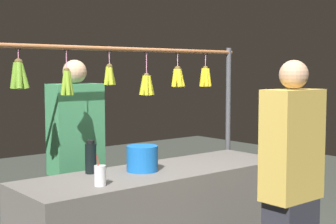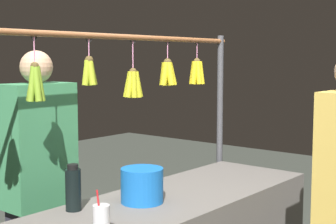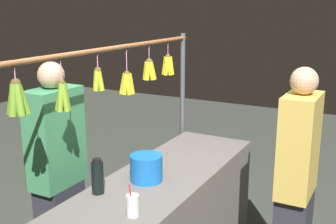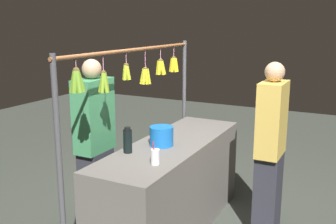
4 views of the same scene
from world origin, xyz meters
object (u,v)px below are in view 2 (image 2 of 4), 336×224
(drink_cup, at_px, (101,220))
(vendor_person, at_px, (40,200))
(water_bottle, at_px, (73,189))
(blue_bucket, at_px, (142,185))

(drink_cup, bearing_deg, vendor_person, -109.86)
(water_bottle, relative_size, blue_bucket, 1.05)
(water_bottle, xyz_separation_m, vendor_person, (-0.15, -0.47, -0.17))
(blue_bucket, distance_m, drink_cup, 0.50)
(blue_bucket, height_order, vendor_person, vendor_person)
(blue_bucket, bearing_deg, drink_cup, 22.30)
(vendor_person, bearing_deg, blue_bucket, 104.32)
(blue_bucket, xyz_separation_m, drink_cup, (0.46, 0.19, -0.03))
(water_bottle, height_order, vendor_person, vendor_person)
(water_bottle, distance_m, vendor_person, 0.52)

